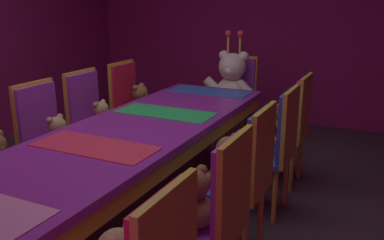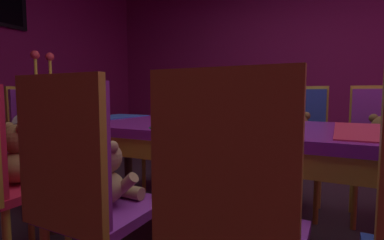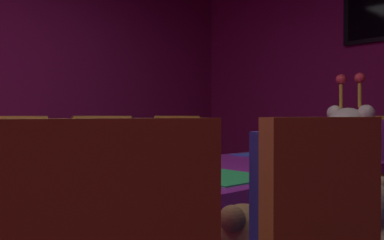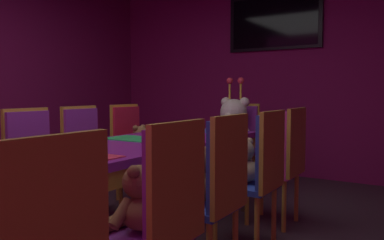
{
  "view_description": "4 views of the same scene",
  "coord_description": "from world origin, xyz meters",
  "px_view_note": "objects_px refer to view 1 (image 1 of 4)",
  "views": [
    {
      "loc": [
        1.56,
        -2.3,
        1.59
      ],
      "look_at": [
        0.23,
        0.44,
        0.71
      ],
      "focal_mm": 39.13,
      "sensor_mm": 36.0,
      "label": 1
    },
    {
      "loc": [
        -1.6,
        -0.28,
        0.91
      ],
      "look_at": [
        -0.13,
        0.47,
        0.77
      ],
      "focal_mm": 26.83,
      "sensor_mm": 36.0,
      "label": 2
    },
    {
      "loc": [
        1.32,
        -0.74,
        0.99
      ],
      "look_at": [
        -0.07,
        0.53,
        0.97
      ],
      "focal_mm": 37.89,
      "sensor_mm": 36.0,
      "label": 3
    },
    {
      "loc": [
        1.89,
        -1.96,
        1.11
      ],
      "look_at": [
        0.1,
        0.89,
        0.87
      ],
      "focal_mm": 36.7,
      "sensor_mm": 36.0,
      "label": 4
    }
  ],
  "objects_px": {
    "chair_left_3": "(89,114)",
    "chair_right_4": "(294,120)",
    "banquet_table": "(135,139)",
    "teddy_left_3": "(102,118)",
    "teddy_right_3": "(259,137)",
    "teddy_right_2": "(227,164)",
    "teddy_left_2": "(58,136)",
    "teddy_left_4": "(141,102)",
    "teddy_right_1": "(193,202)",
    "chair_right_2": "(250,168)",
    "throne_chair": "(237,91)",
    "chair_left_4": "(129,100)",
    "king_teddy_bear": "(232,83)",
    "teddy_right_4": "(278,120)",
    "chair_left_2": "(44,132)",
    "chair_right_1": "(219,208)",
    "chair_right_3": "(278,139)"
  },
  "relations": [
    {
      "from": "chair_left_3",
      "to": "chair_right_4",
      "type": "bearing_deg",
      "value": 19.68
    },
    {
      "from": "banquet_table",
      "to": "chair_left_3",
      "type": "relative_size",
      "value": 3.09
    },
    {
      "from": "teddy_left_3",
      "to": "teddy_right_3",
      "type": "height_order",
      "value": "teddy_right_3"
    },
    {
      "from": "banquet_table",
      "to": "teddy_right_2",
      "type": "bearing_deg",
      "value": -0.75
    },
    {
      "from": "teddy_left_2",
      "to": "teddy_left_4",
      "type": "relative_size",
      "value": 0.9
    },
    {
      "from": "teddy_right_1",
      "to": "teddy_left_3",
      "type": "bearing_deg",
      "value": -38.09
    },
    {
      "from": "teddy_left_2",
      "to": "chair_right_2",
      "type": "distance_m",
      "value": 1.53
    },
    {
      "from": "teddy_right_2",
      "to": "throne_chair",
      "type": "xyz_separation_m",
      "value": [
        -0.69,
        2.07,
        -0.0
      ]
    },
    {
      "from": "teddy_left_4",
      "to": "chair_right_2",
      "type": "distance_m",
      "value": 1.94
    },
    {
      "from": "chair_left_4",
      "to": "teddy_right_3",
      "type": "distance_m",
      "value": 1.66
    },
    {
      "from": "king_teddy_bear",
      "to": "teddy_right_4",
      "type": "bearing_deg",
      "value": 44.36
    },
    {
      "from": "chair_left_2",
      "to": "teddy_left_3",
      "type": "bearing_deg",
      "value": 78.75
    },
    {
      "from": "teddy_right_3",
      "to": "chair_right_4",
      "type": "distance_m",
      "value": 0.59
    },
    {
      "from": "teddy_right_1",
      "to": "chair_right_4",
      "type": "distance_m",
      "value": 1.75
    },
    {
      "from": "banquet_table",
      "to": "throne_chair",
      "type": "distance_m",
      "value": 2.06
    },
    {
      "from": "banquet_table",
      "to": "chair_right_1",
      "type": "relative_size",
      "value": 3.09
    },
    {
      "from": "teddy_right_1",
      "to": "chair_right_2",
      "type": "bearing_deg",
      "value": -102.3
    },
    {
      "from": "throne_chair",
      "to": "teddy_left_2",
      "type": "bearing_deg",
      "value": -18.42
    },
    {
      "from": "chair_left_2",
      "to": "teddy_right_3",
      "type": "xyz_separation_m",
      "value": [
        1.55,
        0.62,
        -0.0
      ]
    },
    {
      "from": "teddy_right_3",
      "to": "chair_left_3",
      "type": "bearing_deg",
      "value": 1.44
    },
    {
      "from": "banquet_table",
      "to": "chair_right_1",
      "type": "distance_m",
      "value": 1.04
    },
    {
      "from": "chair_left_2",
      "to": "teddy_right_3",
      "type": "bearing_deg",
      "value": 21.72
    },
    {
      "from": "chair_right_2",
      "to": "chair_right_3",
      "type": "height_order",
      "value": "same"
    },
    {
      "from": "teddy_right_4",
      "to": "chair_right_2",
      "type": "bearing_deg",
      "value": 96.47
    },
    {
      "from": "banquet_table",
      "to": "chair_right_1",
      "type": "xyz_separation_m",
      "value": [
        0.87,
        -0.57,
        -0.06
      ]
    },
    {
      "from": "teddy_left_2",
      "to": "teddy_left_3",
      "type": "height_order",
      "value": "teddy_left_2"
    },
    {
      "from": "chair_right_2",
      "to": "throne_chair",
      "type": "height_order",
      "value": "same"
    },
    {
      "from": "throne_chair",
      "to": "teddy_right_4",
      "type": "bearing_deg",
      "value": 38.5
    },
    {
      "from": "banquet_table",
      "to": "chair_left_4",
      "type": "distance_m",
      "value": 1.45
    },
    {
      "from": "teddy_right_3",
      "to": "chair_right_2",
      "type": "bearing_deg",
      "value": 101.84
    },
    {
      "from": "chair_right_3",
      "to": "king_teddy_bear",
      "type": "xyz_separation_m",
      "value": [
        -0.86,
        1.29,
        0.12
      ]
    },
    {
      "from": "teddy_right_1",
      "to": "chair_right_2",
      "type": "relative_size",
      "value": 0.35
    },
    {
      "from": "king_teddy_bear",
      "to": "teddy_right_1",
      "type": "bearing_deg",
      "value": 16.28
    },
    {
      "from": "banquet_table",
      "to": "king_teddy_bear",
      "type": "distance_m",
      "value": 1.9
    },
    {
      "from": "teddy_right_2",
      "to": "teddy_right_3",
      "type": "xyz_separation_m",
      "value": [
        0.02,
        0.61,
        -0.0
      ]
    },
    {
      "from": "chair_left_3",
      "to": "throne_chair",
      "type": "relative_size",
      "value": 1.0
    },
    {
      "from": "teddy_left_4",
      "to": "teddy_right_3",
      "type": "height_order",
      "value": "teddy_right_3"
    },
    {
      "from": "teddy_right_3",
      "to": "king_teddy_bear",
      "type": "distance_m",
      "value": 1.48
    },
    {
      "from": "throne_chair",
      "to": "king_teddy_bear",
      "type": "relative_size",
      "value": 1.21
    },
    {
      "from": "chair_left_3",
      "to": "chair_right_1",
      "type": "relative_size",
      "value": 1.0
    },
    {
      "from": "chair_left_4",
      "to": "teddy_right_4",
      "type": "bearing_deg",
      "value": 0.23
    },
    {
      "from": "chair_right_1",
      "to": "teddy_right_2",
      "type": "relative_size",
      "value": 2.84
    },
    {
      "from": "chair_right_2",
      "to": "throne_chair",
      "type": "relative_size",
      "value": 1.0
    },
    {
      "from": "teddy_right_4",
      "to": "king_teddy_bear",
      "type": "height_order",
      "value": "king_teddy_bear"
    },
    {
      "from": "chair_right_3",
      "to": "teddy_right_4",
      "type": "distance_m",
      "value": 0.59
    },
    {
      "from": "teddy_right_1",
      "to": "throne_chair",
      "type": "relative_size",
      "value": 0.35
    },
    {
      "from": "teddy_left_4",
      "to": "chair_left_2",
      "type": "bearing_deg",
      "value": -96.51
    },
    {
      "from": "chair_right_1",
      "to": "chair_right_3",
      "type": "relative_size",
      "value": 1.0
    },
    {
      "from": "chair_left_3",
      "to": "teddy_right_4",
      "type": "relative_size",
      "value": 3.42
    },
    {
      "from": "chair_right_1",
      "to": "teddy_right_2",
      "type": "xyz_separation_m",
      "value": [
        -0.17,
        0.56,
        0.0
      ]
    }
  ]
}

